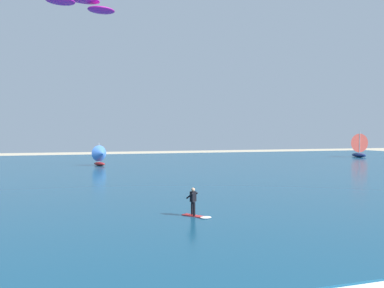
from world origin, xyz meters
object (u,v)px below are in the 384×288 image
(sailboat_anchored_offshore, at_px, (101,155))
(kite, at_px, (81,3))
(kitesurfer, at_px, (196,206))
(sailboat_near_shore, at_px, (357,145))

(sailboat_anchored_offshore, bearing_deg, kite, -99.29)
(kitesurfer, xyz_separation_m, kite, (-5.63, 9.97, 14.11))
(kite, bearing_deg, kitesurfer, -60.56)
(sailboat_anchored_offshore, bearing_deg, sailboat_near_shore, 7.60)
(sailboat_near_shore, bearing_deg, kite, -146.44)
(kitesurfer, relative_size, sailboat_near_shore, 0.36)
(kitesurfer, relative_size, kite, 0.34)
(sailboat_anchored_offshore, distance_m, sailboat_near_shore, 53.73)
(kite, xyz_separation_m, sailboat_anchored_offshore, (5.18, 31.65, -13.14))
(kitesurfer, bearing_deg, sailboat_anchored_offshore, 90.62)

